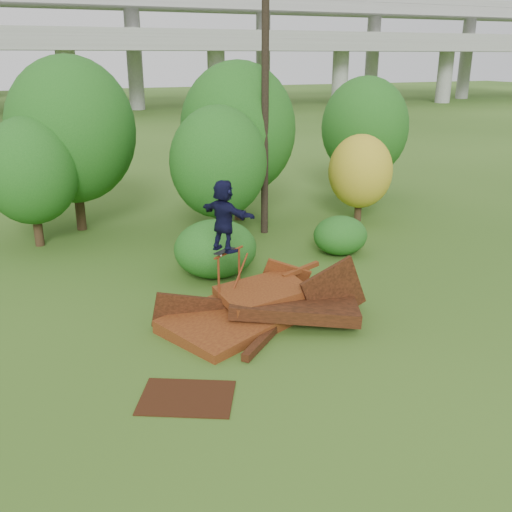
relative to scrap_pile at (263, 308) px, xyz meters
name	(u,v)px	position (x,y,z in m)	size (l,w,h in m)	color
ground	(315,335)	(0.88, -1.33, -0.35)	(240.00, 240.00, 0.00)	#2D5116
scrap_pile	(263,308)	(0.00, 0.00, 0.00)	(5.85, 3.94, 2.00)	#4B1C0D
grind_rail	(229,275)	(-0.67, 0.74, 0.79)	(1.05, 0.71, 1.81)	maroon
skateboard	(225,251)	(-0.83, 0.64, 1.53)	(0.70, 0.55, 0.07)	black
skater	(224,216)	(-0.83, 0.64, 2.49)	(1.75, 0.56, 1.89)	black
flat_plate	(187,397)	(-2.92, -2.80, -0.33)	(1.92, 1.37, 0.03)	#32170A
tree_0	(30,171)	(-5.18, 9.10, 2.47)	(3.37, 3.37, 4.76)	black
tree_1	(72,131)	(-3.47, 10.65, 3.64)	(4.90, 4.90, 6.81)	black
tree_2	(218,163)	(1.27, 7.12, 2.65)	(3.60, 3.60, 5.08)	black
tree_3	(238,129)	(3.01, 9.59, 3.51)	(4.76, 4.76, 6.60)	black
tree_4	(360,171)	(7.63, 7.39, 1.80)	(2.68, 2.68, 3.69)	black
tree_5	(365,128)	(10.09, 11.00, 3.11)	(4.17, 4.17, 5.86)	black
shrub_left	(215,249)	(-0.09, 3.62, 0.57)	(2.65, 2.45, 1.84)	#134412
shrub_right	(340,235)	(4.70, 3.95, 0.34)	(1.95, 1.78, 1.38)	#134412
utility_pole	(265,101)	(3.25, 7.39, 4.78)	(1.40, 0.28, 10.11)	black
freeway_overpass	(60,23)	(0.88, 61.59, 9.97)	(160.00, 15.00, 13.70)	gray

